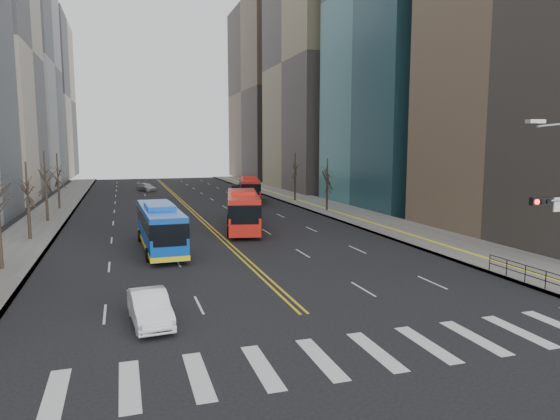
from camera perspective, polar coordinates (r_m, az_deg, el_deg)
name	(u,v)px	position (r m, az deg, el deg)	size (l,w,h in m)	color
ground	(349,355)	(20.59, 7.87, -16.10)	(220.00, 220.00, 0.00)	black
sidewalk_right	(323,206)	(67.62, 4.88, 0.50)	(7.00, 130.00, 0.15)	slate
sidewalk_left	(48,216)	(63.07, -25.00, -0.67)	(5.00, 130.00, 0.15)	slate
crosswalk	(349,355)	(20.59, 7.87, -16.08)	(26.70, 4.00, 0.01)	silver
centerline	(183,203)	(72.93, -11.03, 0.84)	(0.55, 100.00, 0.01)	gold
office_towers	(170,48)	(87.34, -12.44, 17.63)	(83.00, 134.00, 58.00)	gray
pedestrian_railing	(525,271)	(33.04, 26.24, -6.24)	(0.06, 6.06, 1.02)	black
street_trees	(133,179)	(51.67, -16.44, 3.44)	(35.20, 47.20, 7.60)	black
blue_bus	(160,226)	(40.38, -13.55, -1.74)	(3.18, 12.61, 3.64)	blue
red_bus_near	(243,208)	(48.46, -4.27, 0.23)	(5.28, 12.60, 3.87)	red
red_bus_far	(249,187)	(73.61, -3.53, 2.59)	(4.88, 11.73, 3.62)	red
car_white	(150,308)	(24.19, -14.67, -10.73)	(1.60, 4.59, 1.51)	white
car_dark_mid	(253,212)	(57.03, -3.05, -0.20)	(1.51, 3.75, 1.28)	black
car_silver	(147,187)	(92.53, -15.00, 2.52)	(1.94, 4.78, 1.39)	#A8A9AD
car_dark_far	(242,187)	(90.81, -4.37, 2.60)	(1.96, 4.25, 1.18)	black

